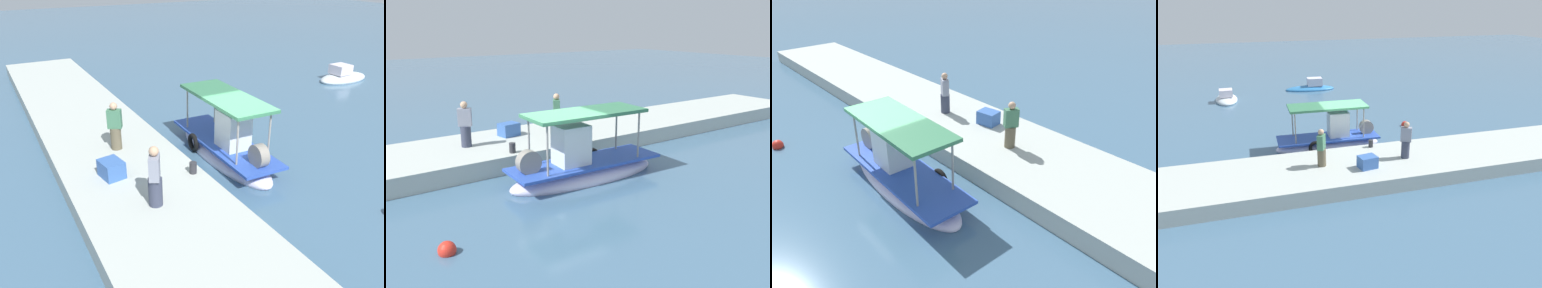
# 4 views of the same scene
# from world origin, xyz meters

# --- Properties ---
(ground_plane) EXTENTS (120.00, 120.00, 0.00)m
(ground_plane) POSITION_xyz_m (0.00, 0.00, 0.00)
(ground_plane) COLOR #436682
(dock_quay) EXTENTS (36.00, 4.22, 0.69)m
(dock_quay) POSITION_xyz_m (0.00, -3.89, 0.34)
(dock_quay) COLOR #B3B9B2
(dock_quay) RESTS_ON ground_plane
(main_fishing_boat) EXTENTS (5.91, 1.90, 2.80)m
(main_fishing_boat) POSITION_xyz_m (-0.82, 0.13, 0.46)
(main_fishing_boat) COLOR silver
(main_fishing_boat) RESTS_ON ground_plane
(fisherman_near_bollard) EXTENTS (0.58, 0.54, 1.80)m
(fisherman_near_bollard) POSITION_xyz_m (1.89, -3.95, 1.50)
(fisherman_near_bollard) COLOR #353A4F
(fisherman_near_bollard) RESTS_ON dock_quay
(fisherman_by_crate) EXTENTS (0.53, 0.57, 1.77)m
(fisherman_by_crate) POSITION_xyz_m (-2.16, -3.72, 1.49)
(fisherman_by_crate) COLOR brown
(fisherman_by_crate) RESTS_ON dock_quay
(mooring_bollard) EXTENTS (0.24, 0.24, 0.38)m
(mooring_bollard) POSITION_xyz_m (0.79, -2.16, 0.88)
(mooring_bollard) COLOR #2D2D33
(mooring_bollard) RESTS_ON dock_quay
(cargo_crate) EXTENTS (0.89, 0.76, 0.56)m
(cargo_crate) POSITION_xyz_m (-0.23, -4.53, 0.97)
(cargo_crate) COLOR #3862AD
(cargo_crate) RESTS_ON dock_quay
(marker_buoy) EXTENTS (0.45, 0.45, 0.45)m
(marker_buoy) POSITION_xyz_m (4.86, 2.43, 0.09)
(marker_buoy) COLOR red
(marker_buoy) RESTS_ON ground_plane
(moored_boat_near) EXTENTS (4.59, 2.07, 1.33)m
(moored_boat_near) POSITION_xyz_m (1.04, 14.88, 0.17)
(moored_boat_near) COLOR #2E77BA
(moored_boat_near) RESTS_ON ground_plane
(moored_boat_mid) EXTENTS (1.83, 3.68, 1.29)m
(moored_boat_mid) POSITION_xyz_m (-6.45, 12.72, 0.19)
(moored_boat_mid) COLOR silver
(moored_boat_mid) RESTS_ON ground_plane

